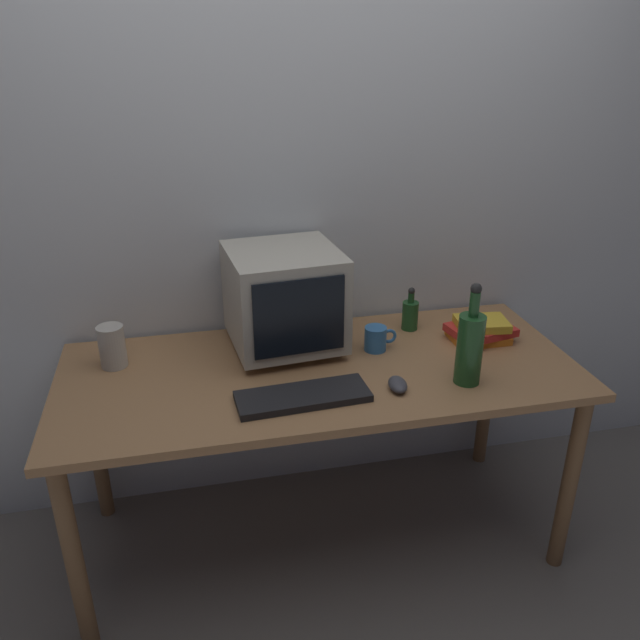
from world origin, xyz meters
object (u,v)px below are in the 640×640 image
Objects in this scene: computer_mouse at (398,384)px; metal_canister at (112,346)px; book_stack at (480,330)px; bottle_short at (410,314)px; keyboard at (303,396)px; mug at (376,338)px; crt_monitor at (284,298)px; bottle_tall at (470,346)px.

computer_mouse is 0.98m from metal_canister.
computer_mouse is at bearing -146.42° from book_stack.
bottle_short is 0.27m from book_stack.
computer_mouse is 0.47m from bottle_short.
mug is at bearing 37.25° from keyboard.
crt_monitor is at bearing 163.47° from mug.
bottle_tall reaches higher than metal_canister.
metal_canister is at bearing 162.27° from bottle_tall.
bottle_short reaches higher than keyboard.
bottle_short is 0.23m from mug.
crt_monitor is 0.52m from computer_mouse.
mug reaches higher than computer_mouse.
bottle_short is at bearing 71.68° from computer_mouse.
crt_monitor is 2.44× the size of bottle_short.
keyboard is at bearing -174.62° from computer_mouse.
bottle_tall is at bearing -4.14° from keyboard.
bottle_short is 1.10m from metal_canister.
keyboard is 0.66m from bottle_short.
bottle_tall is 1.20m from metal_canister.
metal_canister is (-1.32, 0.09, 0.03)m from book_stack.
computer_mouse is 0.58× the size of bottle_short.
book_stack is at bearing -3.75° from metal_canister.
metal_canister reaches higher than book_stack.
bottle_short is (0.19, 0.43, 0.05)m from computer_mouse.
bottle_tall is at bearing -122.69° from book_stack.
metal_canister is (-1.10, -0.07, 0.01)m from bottle_short.
bottle_tall is at bearing 5.65° from computer_mouse.
mug is 0.92m from metal_canister.
book_stack is at bearing 17.01° from keyboard.
computer_mouse is 0.29× the size of bottle_tall.
crt_monitor is 0.52m from bottle_short.
book_stack reaches higher than keyboard.
metal_canister is at bearing -178.53° from crt_monitor.
book_stack is at bearing 39.68° from computer_mouse.
crt_monitor reaches higher than keyboard.
bottle_tall is at bearing -84.22° from bottle_short.
bottle_short reaches higher than metal_canister.
crt_monitor is at bearing -174.32° from bottle_short.
computer_mouse is 0.83× the size of mug.
crt_monitor is at bearing 1.47° from metal_canister.
bottle_tall is 1.37× the size of book_stack.
bottle_tall is 0.34m from book_stack.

